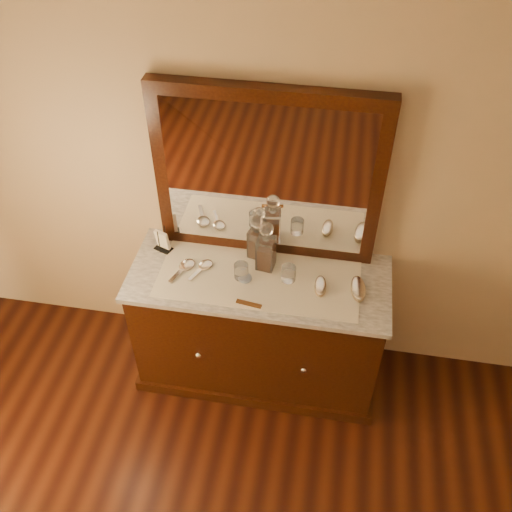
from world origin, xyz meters
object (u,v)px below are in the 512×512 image
Objects in this scene: mirror_frame at (267,176)px; comb at (249,304)px; decanter_left at (257,241)px; hand_mirror_outer at (185,267)px; napkin_rack at (163,241)px; dresser_cabinet at (259,328)px; brush_far at (358,289)px; decanter_right at (266,250)px; hand_mirror_inner at (204,266)px; brush_near at (320,286)px; pin_dish at (245,278)px.

comb is at bearing -92.36° from mirror_frame.
decanter_left is 0.42m from hand_mirror_outer.
comb is at bearing -31.22° from napkin_rack.
decanter_left is (-0.02, 0.38, 0.10)m from comb.
brush_far is (0.54, -0.03, 0.47)m from dresser_cabinet.
mirror_frame is 0.77m from brush_far.
decanter_left is at bearing 161.41° from brush_far.
decanter_right is at bearing 167.69° from brush_far.
mirror_frame is at bearing 96.03° from comb.
decanter_left is at bearing 29.22° from hand_mirror_inner.
dresser_cabinet is 9.47× the size of brush_near.
hand_mirror_inner is (-0.65, 0.05, -0.01)m from brush_near.
mirror_frame is 5.58× the size of hand_mirror_outer.
pin_dish is (-0.07, -0.28, -0.49)m from mirror_frame.
pin_dish is at bearing -179.48° from brush_far.
comb is 0.40m from brush_near.
brush_far is 0.96m from hand_mirror_outer.
mirror_frame is 3.85× the size of decanter_right.
decanter_right is at bearing 74.87° from dresser_cabinet.
hand_mirror_inner reaches higher than pin_dish.
mirror_frame is 0.65m from brush_near.
napkin_rack is 1.13m from brush_far.
pin_dish is 0.35m from hand_mirror_outer.
hand_mirror_inner is at bearing 10.96° from hand_mirror_outer.
brush_far is at bearing 0.52° from pin_dish.
hand_mirror_outer is at bearing 178.64° from brush_far.
hand_mirror_outer is at bearing 177.46° from brush_near.
decanter_left is at bearing 4.14° from napkin_rack.
dresser_cabinet is 0.62m from hand_mirror_outer.
dresser_cabinet is at bearing 0.58° from hand_mirror_outer.
brush_near is (0.34, -0.04, 0.46)m from dresser_cabinet.
pin_dish reaches higher than dresser_cabinet.
decanter_left is at bearing -118.86° from mirror_frame.
mirror_frame reaches higher than napkin_rack.
decanter_right reaches higher than brush_far.
hand_mirror_outer is at bearing -39.23° from napkin_rack.
decanter_left reaches higher than pin_dish.
dresser_cabinet is 0.57m from decanter_right.
hand_mirror_inner is at bearing 150.93° from comb.
dresser_cabinet is 0.71m from brush_far.
hand_mirror_outer is (0.16, -0.13, -0.05)m from napkin_rack.
mirror_frame reaches higher than hand_mirror_inner.
decanter_right is at bearing 11.66° from hand_mirror_inner.
napkin_rack is at bearing -175.86° from decanter_left.
dresser_cabinet is 1.17× the size of mirror_frame.
hand_mirror_outer is 1.11× the size of hand_mirror_inner.
brush_near is at bearing -0.76° from pin_dish.
napkin_rack is 0.84× the size of brush_far.
decanter_right is (0.07, -0.08, 0.01)m from decanter_left.
napkin_rack is (-0.56, 0.34, 0.05)m from comb.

